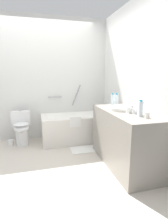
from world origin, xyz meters
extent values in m
plane|color=beige|center=(0.00, 0.00, 0.00)|extent=(4.08, 4.08, 0.00)
cube|color=silver|center=(0.00, 1.20, 1.29)|extent=(3.48, 0.10, 2.59)
cube|color=silver|center=(1.59, 0.00, 1.29)|extent=(0.10, 2.70, 2.59)
cube|color=silver|center=(0.76, 0.80, 0.28)|extent=(1.42, 0.71, 0.55)
cube|color=white|center=(0.76, 0.80, 0.51)|extent=(1.16, 0.51, 0.09)
cylinder|color=#9E9EA3|center=(1.32, 0.80, 0.59)|extent=(0.09, 0.03, 0.03)
cylinder|color=#9E9EA3|center=(0.86, 1.12, 0.94)|extent=(0.21, 0.03, 0.46)
cylinder|color=#9E9EA3|center=(0.37, 1.12, 0.92)|extent=(0.30, 0.03, 0.03)
cube|color=white|center=(0.68, 0.45, 0.50)|extent=(0.22, 0.03, 0.20)
cylinder|color=white|center=(-0.34, 0.77, 0.19)|extent=(0.24, 0.24, 0.38)
ellipsoid|color=white|center=(-0.34, 0.72, 0.38)|extent=(0.32, 0.37, 0.14)
ellipsoid|color=white|center=(-0.34, 0.72, 0.46)|extent=(0.30, 0.35, 0.02)
cube|color=white|center=(-0.35, 0.94, 0.52)|extent=(0.38, 0.18, 0.29)
cylinder|color=#A3A3A8|center=(-0.35, 0.94, 0.68)|extent=(0.03, 0.03, 0.01)
cube|color=gray|center=(1.26, -0.45, 0.43)|extent=(0.57, 1.37, 0.87)
cylinder|color=white|center=(1.22, -0.34, 0.89)|extent=(0.34, 0.34, 0.05)
cylinder|color=#A9A9AE|center=(1.43, -0.34, 0.89)|extent=(0.02, 0.02, 0.05)
cylinder|color=#A9A9AE|center=(1.38, -0.34, 0.92)|extent=(0.10, 0.02, 0.02)
cylinder|color=#A9A9AE|center=(1.43, -0.40, 0.88)|extent=(0.03, 0.03, 0.04)
cylinder|color=#A9A9AE|center=(1.43, -0.28, 0.88)|extent=(0.03, 0.03, 0.04)
cylinder|color=silver|center=(1.30, -0.04, 0.97)|extent=(0.06, 0.06, 0.20)
cylinder|color=teal|center=(1.30, -0.04, 1.08)|extent=(0.04, 0.04, 0.02)
cylinder|color=silver|center=(1.33, -0.72, 0.96)|extent=(0.06, 0.06, 0.18)
cylinder|color=teal|center=(1.33, -0.72, 1.06)|extent=(0.04, 0.04, 0.02)
cylinder|color=silver|center=(1.29, 0.10, 0.96)|extent=(0.07, 0.07, 0.19)
cylinder|color=teal|center=(1.29, 0.10, 1.07)|extent=(0.04, 0.04, 0.02)
cylinder|color=silver|center=(1.29, -0.80, 0.96)|extent=(0.06, 0.06, 0.20)
cylinder|color=teal|center=(1.29, -0.80, 1.07)|extent=(0.03, 0.03, 0.02)
cylinder|color=white|center=(1.32, -0.90, 0.90)|extent=(0.06, 0.06, 0.08)
cylinder|color=white|center=(1.25, -0.57, 0.91)|extent=(0.07, 0.07, 0.08)
cylinder|color=white|center=(1.30, -0.64, 0.90)|extent=(0.07, 0.07, 0.08)
cube|color=white|center=(0.86, 0.24, 0.01)|extent=(0.62, 0.33, 0.01)
cylinder|color=white|center=(-0.57, 0.82, 0.06)|extent=(0.11, 0.11, 0.12)
camera|label=1|loc=(-0.03, -2.81, 1.42)|focal=28.57mm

